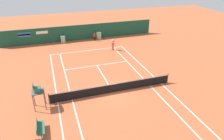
# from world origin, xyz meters

# --- Properties ---
(ground_plane) EXTENTS (80.00, 80.00, 0.01)m
(ground_plane) POSITION_xyz_m (-0.00, 0.58, 0.00)
(ground_plane) COLOR #B25633
(tennis_net) EXTENTS (12.10, 0.10, 1.07)m
(tennis_net) POSITION_xyz_m (0.00, 0.00, 0.51)
(tennis_net) COLOR #4C4C51
(tennis_net) RESTS_ON ground_plane
(sponsor_back_wall) EXTENTS (25.00, 1.02, 2.49)m
(sponsor_back_wall) POSITION_xyz_m (-0.02, 16.96, 1.20)
(sponsor_back_wall) COLOR #194C38
(sponsor_back_wall) RESTS_ON ground_plane
(umpire_chair) EXTENTS (1.00, 1.00, 2.46)m
(umpire_chair) POSITION_xyz_m (-6.78, -0.33, 1.66)
(umpire_chair) COLOR #47474C
(umpire_chair) RESTS_ON ground_plane
(player_bench) EXTENTS (0.54, 1.56, 0.88)m
(player_bench) POSITION_xyz_m (-6.85, -3.47, 0.51)
(player_bench) COLOR #38383D
(player_bench) RESTS_ON ground_plane
(player_on_baseline) EXTENTS (0.48, 0.77, 1.78)m
(player_on_baseline) POSITION_xyz_m (3.57, 10.83, 0.93)
(player_on_baseline) COLOR red
(player_on_baseline) RESTS_ON ground_plane
(ball_kid_centre_post) EXTENTS (0.42, 0.18, 1.27)m
(ball_kid_centre_post) POSITION_xyz_m (2.05, 15.78, 0.73)
(ball_kid_centre_post) COLOR black
(ball_kid_centre_post) RESTS_ON ground_plane
(tennis_ball_near_service_line) EXTENTS (0.07, 0.07, 0.07)m
(tennis_ball_near_service_line) POSITION_xyz_m (-3.21, 2.09, 0.03)
(tennis_ball_near_service_line) COLOR #CCE033
(tennis_ball_near_service_line) RESTS_ON ground_plane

